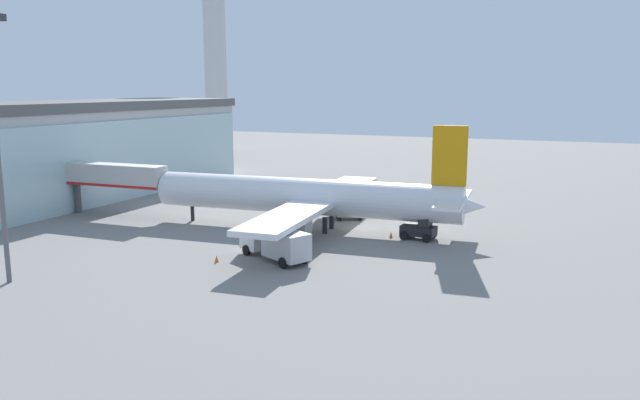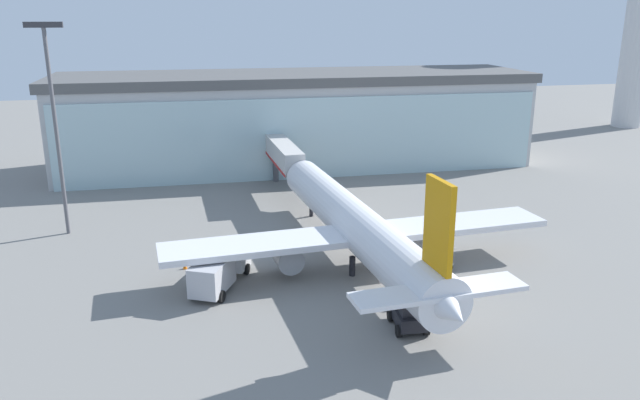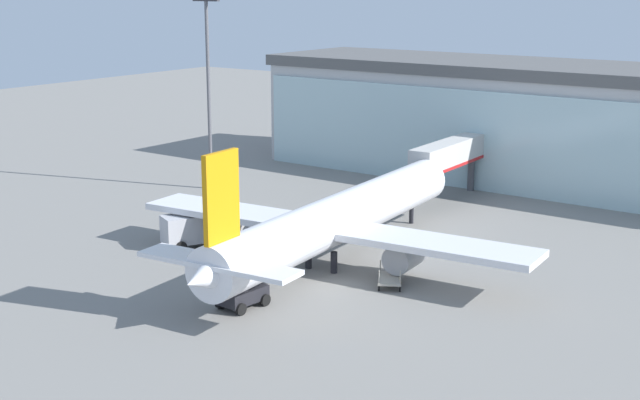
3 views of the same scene
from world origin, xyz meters
name	(u,v)px [view 2 (image 2 of 3)]	position (x,y,z in m)	size (l,w,h in m)	color
ground	(395,283)	(0.00, 0.00, 0.00)	(240.00, 240.00, 0.00)	gray
terminal_building	(296,119)	(0.00, 40.59, 6.24)	(63.16, 17.31, 12.46)	#B2B2B2
jet_bridge	(283,154)	(-4.12, 27.33, 4.48)	(2.59, 13.41, 5.86)	beige
apron_light_mast	(54,113)	(-26.45, 17.67, 11.43)	(3.20, 0.40, 19.35)	#59595E
airplane	(357,227)	(-1.91, 4.10, 3.34)	(32.07, 35.39, 10.79)	silver
catering_truck	(219,269)	(-13.29, 2.16, 1.47)	(5.25, 7.51, 2.65)	silver
baggage_cart	(434,262)	(4.13, 2.11, 0.50)	(2.76, 3.22, 1.50)	#9E998C
pushback_tug	(409,315)	(-1.60, -7.13, 0.97)	(2.41, 3.35, 2.30)	black
safety_cone_nose	(390,307)	(-1.94, -4.42, 0.28)	(0.36, 0.36, 0.55)	orange
safety_cone_wingtip	(185,266)	(-15.83, 6.42, 0.28)	(0.36, 0.36, 0.55)	orange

